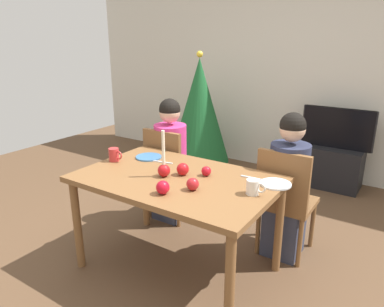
% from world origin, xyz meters
% --- Properties ---
extents(ground_plane, '(7.68, 7.68, 0.00)m').
position_xyz_m(ground_plane, '(0.00, 0.00, 0.00)').
color(ground_plane, brown).
extents(back_wall, '(6.40, 0.10, 2.60)m').
position_xyz_m(back_wall, '(0.00, 2.60, 1.30)').
color(back_wall, beige).
rests_on(back_wall, ground).
extents(dining_table, '(1.40, 0.90, 0.75)m').
position_xyz_m(dining_table, '(0.00, 0.00, 0.67)').
color(dining_table, brown).
rests_on(dining_table, ground).
extents(chair_left, '(0.40, 0.40, 0.90)m').
position_xyz_m(chair_left, '(-0.53, 0.61, 0.51)').
color(chair_left, brown).
rests_on(chair_left, ground).
extents(chair_right, '(0.40, 0.40, 0.90)m').
position_xyz_m(chair_right, '(0.60, 0.61, 0.51)').
color(chair_right, brown).
rests_on(chair_right, ground).
extents(person_left_child, '(0.30, 0.30, 1.17)m').
position_xyz_m(person_left_child, '(-0.53, 0.64, 0.57)').
color(person_left_child, '#33384C').
rests_on(person_left_child, ground).
extents(person_right_child, '(0.30, 0.30, 1.17)m').
position_xyz_m(person_right_child, '(0.60, 0.64, 0.57)').
color(person_right_child, '#33384C').
rests_on(person_right_child, ground).
extents(tv_stand, '(0.64, 0.40, 0.48)m').
position_xyz_m(tv_stand, '(0.60, 2.30, 0.24)').
color(tv_stand, black).
rests_on(tv_stand, ground).
extents(tv, '(0.79, 0.05, 0.46)m').
position_xyz_m(tv, '(0.60, 2.30, 0.71)').
color(tv, black).
rests_on(tv, tv_stand).
extents(christmas_tree, '(0.78, 0.78, 1.54)m').
position_xyz_m(christmas_tree, '(-1.01, 1.91, 0.80)').
color(christmas_tree, brown).
rests_on(christmas_tree, ground).
extents(candle_centerpiece, '(0.09, 0.09, 0.34)m').
position_xyz_m(candle_centerpiece, '(-0.08, -0.04, 0.82)').
color(candle_centerpiece, red).
rests_on(candle_centerpiece, dining_table).
extents(plate_left, '(0.21, 0.21, 0.01)m').
position_xyz_m(plate_left, '(-0.44, 0.22, 0.76)').
color(plate_left, teal).
rests_on(plate_left, dining_table).
extents(plate_right, '(0.21, 0.21, 0.01)m').
position_xyz_m(plate_right, '(0.64, 0.25, 0.76)').
color(plate_right, silver).
rests_on(plate_right, dining_table).
extents(mug_left, '(0.13, 0.08, 0.10)m').
position_xyz_m(mug_left, '(-0.61, 0.01, 0.80)').
color(mug_left, '#B72D2D').
rests_on(mug_left, dining_table).
extents(mug_right, '(0.13, 0.08, 0.10)m').
position_xyz_m(mug_right, '(0.57, 0.03, 0.80)').
color(mug_right, silver).
rests_on(mug_right, dining_table).
extents(fork_left, '(0.18, 0.05, 0.01)m').
position_xyz_m(fork_left, '(-0.27, 0.19, 0.75)').
color(fork_left, silver).
rests_on(fork_left, dining_table).
extents(fork_right, '(0.18, 0.02, 0.01)m').
position_xyz_m(fork_right, '(0.46, 0.27, 0.75)').
color(fork_right, silver).
rests_on(fork_right, dining_table).
extents(apple_near_candle, '(0.08, 0.08, 0.08)m').
position_xyz_m(apple_near_candle, '(0.22, -0.13, 0.79)').
color(apple_near_candle, '#AE1C21').
rests_on(apple_near_candle, dining_table).
extents(apple_by_left_plate, '(0.09, 0.09, 0.09)m').
position_xyz_m(apple_by_left_plate, '(0.02, 0.06, 0.79)').
color(apple_by_left_plate, '#B51318').
rests_on(apple_by_left_plate, dining_table).
extents(apple_by_right_mug, '(0.07, 0.07, 0.07)m').
position_xyz_m(apple_by_right_mug, '(0.16, 0.14, 0.79)').
color(apple_by_right_mug, '#B6121E').
rests_on(apple_by_right_mug, dining_table).
extents(apple_far_edge, '(0.09, 0.09, 0.09)m').
position_xyz_m(apple_far_edge, '(0.10, -0.28, 0.79)').
color(apple_far_edge, red).
rests_on(apple_far_edge, dining_table).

